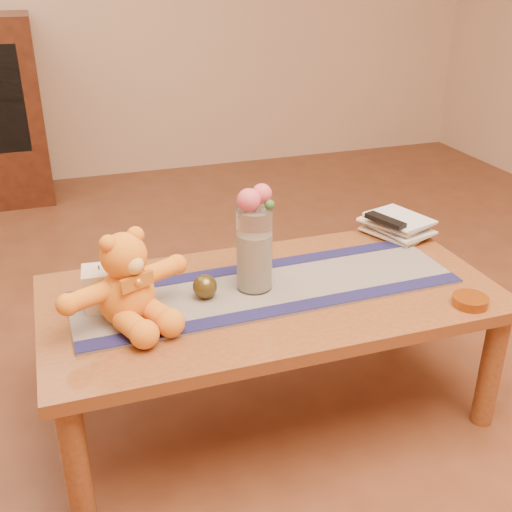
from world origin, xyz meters
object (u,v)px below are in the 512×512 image
object	(u,v)px
book_bottom	(381,238)
amber_dish	(470,301)
pillar_candle	(101,288)
bronze_ball	(205,287)
tv_remote	(385,220)
teddy_bear	(125,278)
glass_vase	(254,250)

from	to	relation	value
book_bottom	amber_dish	xyz separation A→B (m)	(0.02, -0.50, 0.00)
pillar_candle	bronze_ball	bearing A→B (deg)	-8.87
tv_remote	amber_dish	bearing A→B (deg)	-107.61
bronze_ball	pillar_candle	bearing A→B (deg)	171.13
teddy_bear	pillar_candle	bearing A→B (deg)	99.58
pillar_candle	book_bottom	bearing A→B (deg)	9.37
tv_remote	amber_dish	size ratio (longest dim) A/B	1.51
pillar_candle	bronze_ball	xyz separation A→B (m)	(0.30, -0.05, -0.02)
pillar_candle	amber_dish	bearing A→B (deg)	-17.73
pillar_candle	book_bottom	world-z (taller)	pillar_candle
glass_vase	bronze_ball	distance (m)	0.19
teddy_bear	amber_dish	xyz separation A→B (m)	(0.98, -0.24, -0.12)
amber_dish	pillar_candle	bearing A→B (deg)	162.27
book_bottom	tv_remote	distance (m)	0.08
pillar_candle	glass_vase	world-z (taller)	glass_vase
glass_vase	tv_remote	xyz separation A→B (m)	(0.56, 0.19, -0.05)
teddy_bear	glass_vase	size ratio (longest dim) A/B	1.45
pillar_candle	tv_remote	bearing A→B (deg)	8.82
tv_remote	pillar_candle	bearing A→B (deg)	169.27
book_bottom	amber_dish	size ratio (longest dim) A/B	2.10
bronze_ball	book_bottom	bearing A→B (deg)	16.60
glass_vase	pillar_candle	bearing A→B (deg)	175.83
bronze_ball	amber_dish	bearing A→B (deg)	-21.09
pillar_candle	tv_remote	world-z (taller)	pillar_candle
bronze_ball	amber_dish	size ratio (longest dim) A/B	0.70
bronze_ball	tv_remote	bearing A→B (deg)	15.83
glass_vase	amber_dish	world-z (taller)	glass_vase
amber_dish	bronze_ball	bearing A→B (deg)	158.91
pillar_candle	tv_remote	distance (m)	1.03
bronze_ball	teddy_bear	bearing A→B (deg)	-168.84
amber_dish	teddy_bear	bearing A→B (deg)	166.28
glass_vase	tv_remote	bearing A→B (deg)	18.87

